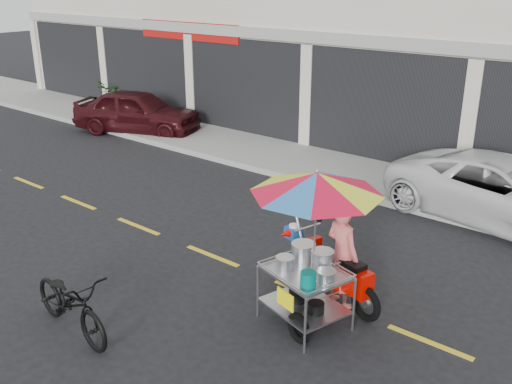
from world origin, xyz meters
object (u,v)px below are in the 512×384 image
Objects in this scene: near_bicycle at (71,303)px; food_vendor_rig at (324,224)px; maroon_sedan at (137,111)px; white_pickup at (507,192)px.

food_vendor_rig is (2.41, 2.50, 0.98)m from near_bicycle.
food_vendor_rig is (10.08, -5.08, 0.78)m from maroon_sedan.
white_pickup reaches higher than near_bicycle.
maroon_sedan is at bearing 98.80° from white_pickup.
white_pickup is 8.31m from near_bicycle.
food_vendor_rig reaches higher than maroon_sedan.
maroon_sedan reaches higher than white_pickup.
white_pickup is at bearing -18.82° from near_bicycle.
near_bicycle is (7.67, -7.57, -0.21)m from maroon_sedan.
white_pickup is at bearing 94.51° from food_vendor_rig.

